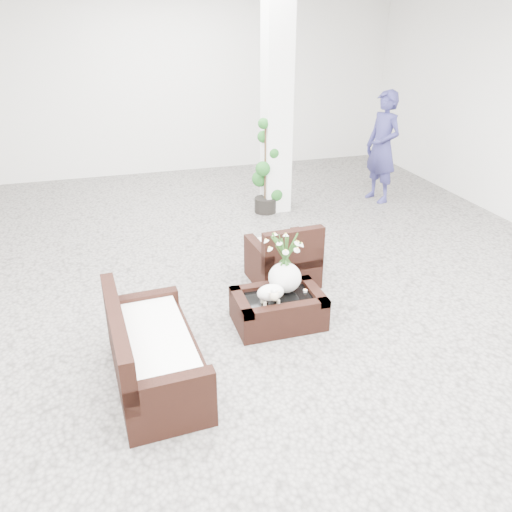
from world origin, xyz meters
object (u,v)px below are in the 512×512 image
object	(u,v)px
coffee_table	(278,310)
topiary	(266,167)
armchair	(283,252)
loveseat	(155,344)

from	to	relation	value
coffee_table	topiary	xyz separation A→B (m)	(0.88, 3.17, 0.58)
coffee_table	topiary	world-z (taller)	topiary
armchair	topiary	size ratio (longest dim) A/B	0.52
coffee_table	loveseat	distance (m)	1.45
coffee_table	loveseat	size ratio (longest dim) A/B	0.63
coffee_table	topiary	size ratio (longest dim) A/B	0.61
loveseat	topiary	world-z (taller)	topiary
coffee_table	armchair	distance (m)	0.97
coffee_table	topiary	distance (m)	3.34
armchair	coffee_table	bearing A→B (deg)	64.03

